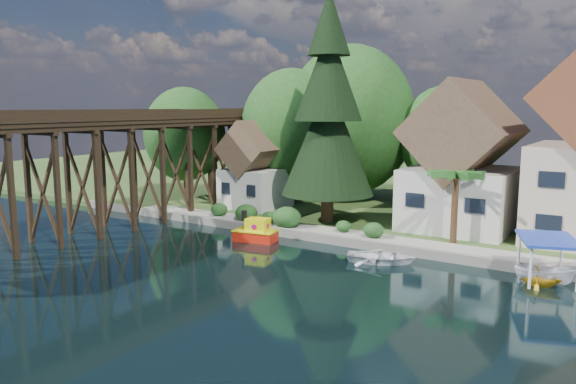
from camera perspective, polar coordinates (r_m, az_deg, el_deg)
name	(u,v)px	position (r m, az deg, el deg)	size (l,w,h in m)	color
ground	(259,271)	(33.29, -2.95, -7.99)	(140.00, 140.00, 0.00)	black
bank	(444,192)	(63.28, 15.58, -0.04)	(140.00, 52.00, 0.50)	#304D1F
seawall	(379,247)	(37.97, 9.20, -5.50)	(60.00, 0.40, 0.62)	slate
promenade	(415,243)	(38.35, 12.75, -5.12)	(50.00, 2.60, 0.06)	gray
trestle_bridge	(136,159)	(46.77, -15.17, 3.26)	(4.12, 44.18, 9.30)	black
house_left	(463,166)	(43.55, 17.31, 2.50)	(7.64, 8.64, 11.02)	beige
shed	(256,171)	(50.40, -3.32, 2.19)	(5.09, 5.40, 7.85)	beige
bg_trees	(412,132)	(50.26, 12.50, 5.94)	(49.90, 13.30, 10.57)	#382314
shrubs	(282,216)	(42.92, -0.60, -2.46)	(15.76, 2.47, 1.70)	#153A14
conifer	(328,113)	(43.76, 4.11, 8.05)	(7.22, 7.22, 17.78)	#382314
palm_tree	(456,176)	(38.53, 16.70, 1.52)	(4.17, 4.17, 5.13)	#382314
tugboat	(256,232)	(40.20, -3.28, -4.08)	(3.29, 2.19, 2.21)	red
boat_white_a	(381,255)	(35.32, 9.44, -6.38)	(3.01, 4.22, 0.87)	white
boat_canopy	(546,265)	(33.52, 24.77, -6.72)	(3.96, 4.71, 2.58)	white
boat_yellow	(539,275)	(33.27, 24.14, -7.69)	(1.99, 2.30, 1.21)	gold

